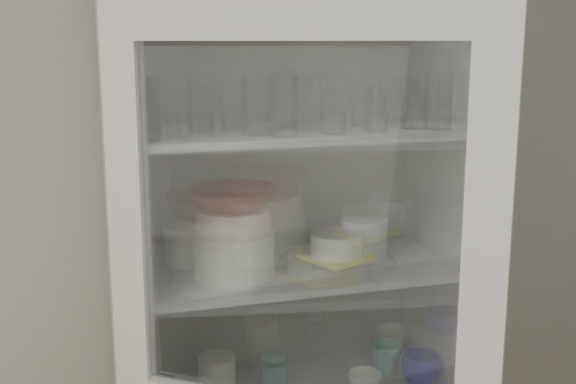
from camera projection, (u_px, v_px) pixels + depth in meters
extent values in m
cube|color=#A8A28F|center=(206.00, 238.00, 2.25)|extent=(3.60, 0.02, 2.60)
cube|color=silver|center=(121.00, 353.00, 2.00)|extent=(0.03, 0.45, 2.10)
cube|color=silver|center=(435.00, 315.00, 2.28)|extent=(0.03, 0.45, 2.10)
cube|color=gray|center=(269.00, 308.00, 2.34)|extent=(1.00, 0.03, 2.10)
cube|color=silver|center=(290.00, 270.00, 2.09)|extent=(0.94, 0.42, 0.02)
cube|color=silver|center=(290.00, 133.00, 2.01)|extent=(0.94, 0.42, 0.02)
cube|color=silver|center=(291.00, 15.00, 1.45)|extent=(0.73, 0.59, 0.10)
cube|color=silver|center=(129.00, 216.00, 1.68)|extent=(0.10, 0.09, 0.80)
cube|color=silver|center=(486.00, 251.00, 1.40)|extent=(0.10, 0.09, 0.80)
cube|color=silver|center=(291.00, 232.00, 1.54)|extent=(0.58, 0.46, 0.78)
cylinder|color=silver|center=(145.00, 110.00, 1.73)|extent=(0.10, 0.10, 0.15)
cylinder|color=silver|center=(144.00, 114.00, 1.76)|extent=(0.08, 0.08, 0.13)
cylinder|color=silver|center=(285.00, 107.00, 1.83)|extent=(0.09, 0.09, 0.15)
cylinder|color=silver|center=(256.00, 106.00, 1.86)|extent=(0.08, 0.08, 0.15)
cylinder|color=silver|center=(333.00, 107.00, 1.89)|extent=(0.09, 0.09, 0.14)
cylinder|color=silver|center=(376.00, 108.00, 1.94)|extent=(0.08, 0.08, 0.13)
cylinder|color=silver|center=(438.00, 101.00, 1.99)|extent=(0.09, 0.09, 0.15)
cylinder|color=silver|center=(139.00, 106.00, 1.88)|extent=(0.10, 0.10, 0.15)
cylinder|color=silver|center=(201.00, 106.00, 1.91)|extent=(0.07, 0.07, 0.14)
cylinder|color=silver|center=(234.00, 103.00, 1.98)|extent=(0.09, 0.09, 0.15)
cylinder|color=silver|center=(283.00, 103.00, 1.99)|extent=(0.09, 0.09, 0.14)
cylinder|color=silver|center=(362.00, 105.00, 2.04)|extent=(0.08, 0.08, 0.13)
cylinder|color=white|center=(234.00, 253.00, 2.00)|extent=(0.23, 0.23, 0.13)
cylinder|color=white|center=(197.00, 242.00, 2.14)|extent=(0.20, 0.20, 0.11)
cylinder|color=silver|center=(233.00, 220.00, 1.98)|extent=(0.27, 0.27, 0.06)
imported|color=brown|center=(233.00, 198.00, 1.97)|extent=(0.29, 0.29, 0.06)
cylinder|color=silver|center=(337.00, 262.00, 2.09)|extent=(0.43, 0.43, 0.02)
cube|color=#F9F333|center=(337.00, 257.00, 2.09)|extent=(0.21, 0.21, 0.01)
cylinder|color=white|center=(337.00, 244.00, 2.08)|extent=(0.16, 0.16, 0.07)
cylinder|color=silver|center=(363.00, 238.00, 2.16)|extent=(0.14, 0.14, 0.12)
imported|color=#141E9C|center=(420.00, 368.00, 2.23)|extent=(0.14, 0.14, 0.09)
imported|color=#19827F|center=(387.00, 358.00, 2.30)|extent=(0.11, 0.11, 0.10)
cylinder|color=#19827F|center=(274.00, 374.00, 2.21)|extent=(0.08, 0.08, 0.08)
ellipsoid|color=#19827F|center=(274.00, 359.00, 2.20)|extent=(0.08, 0.08, 0.02)
cylinder|color=white|center=(217.00, 377.00, 2.13)|extent=(0.12, 0.12, 0.13)
cylinder|color=silver|center=(415.00, 102.00, 2.00)|extent=(0.07, 0.07, 0.15)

